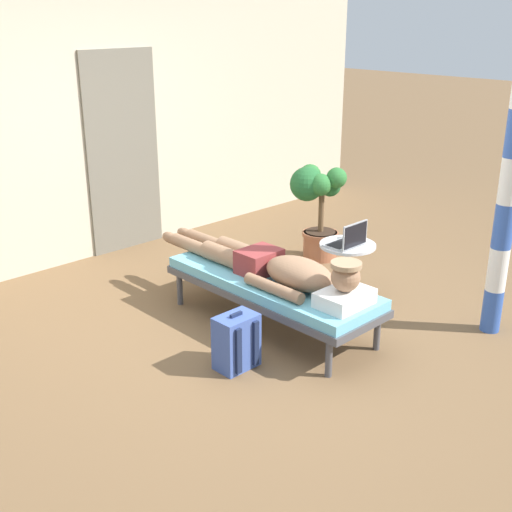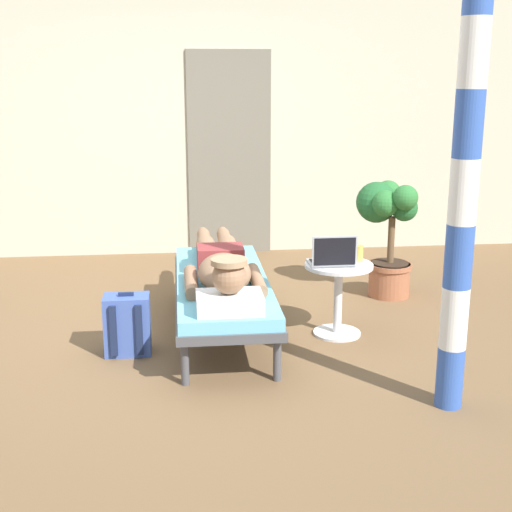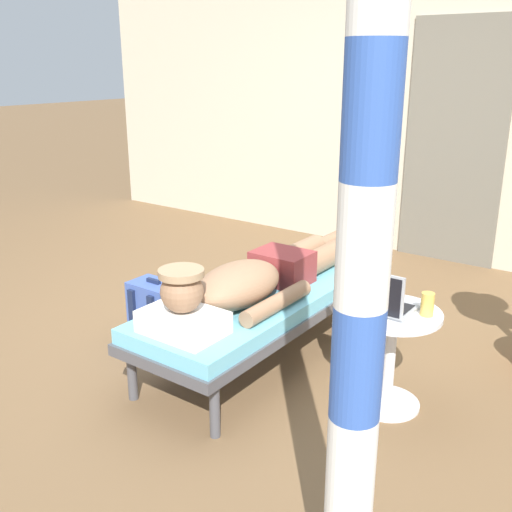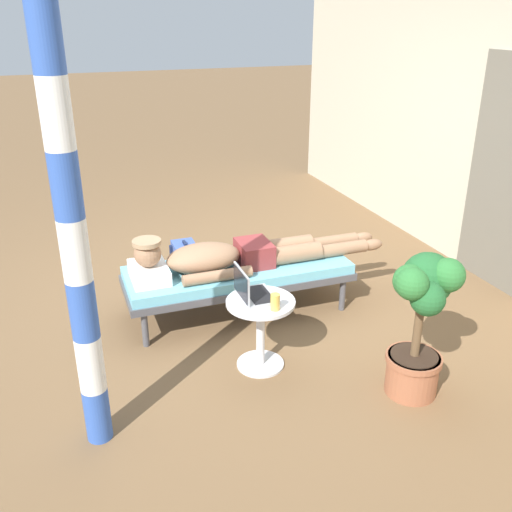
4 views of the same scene
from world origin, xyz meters
TOP-DOWN VIEW (x-y plane):
  - ground_plane at (0.00, 0.00)m, footprint 40.00×40.00m
  - house_wall_back at (0.25, 2.52)m, footprint 7.60×0.20m
  - house_door_panel at (0.49, 2.41)m, footprint 0.84×0.03m
  - lounge_chair at (0.25, 0.03)m, footprint 0.66×1.87m
  - person_reclining at (0.25, -0.03)m, footprint 0.53×2.17m
  - side_table at (1.06, -0.08)m, footprint 0.48×0.48m
  - laptop at (1.00, -0.13)m, footprint 0.31×0.24m
  - drink_glass at (1.21, -0.03)m, footprint 0.06×0.06m
  - backpack at (-0.40, -0.26)m, footprint 0.30×0.26m
  - potted_plant at (1.67, 0.79)m, footprint 0.47×0.51m
  - porch_post at (1.44, -1.25)m, footprint 0.15×0.15m

SIDE VIEW (x-z plane):
  - ground_plane at x=0.00m, z-range 0.00..0.00m
  - backpack at x=-0.40m, z-range -0.02..0.41m
  - lounge_chair at x=0.25m, z-range 0.14..0.56m
  - side_table at x=1.06m, z-range 0.09..0.62m
  - person_reclining at x=0.25m, z-range 0.36..0.68m
  - drink_glass at x=1.21m, z-range 0.52..0.64m
  - laptop at x=1.00m, z-range 0.47..0.69m
  - potted_plant at x=1.67m, z-range 0.11..1.06m
  - house_door_panel at x=0.49m, z-range 0.00..2.04m
  - porch_post at x=1.44m, z-range 0.00..2.44m
  - house_wall_back at x=0.25m, z-range 0.00..2.70m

